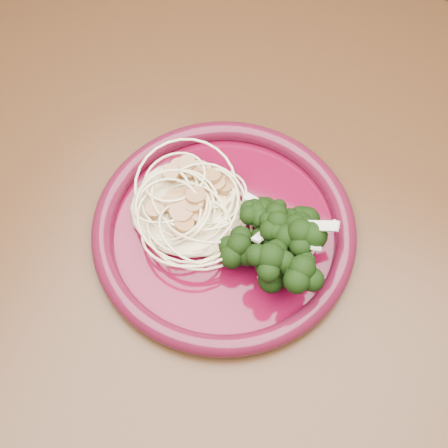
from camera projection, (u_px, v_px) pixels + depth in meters
dining_table at (184, 243)px, 0.73m from camera, size 1.20×0.80×0.75m
dinner_plate at (224, 229)px, 0.61m from camera, size 0.28×0.28×0.02m
spaghetti_pile at (186, 207)px, 0.61m from camera, size 0.12×0.11×0.03m
scallop_cluster at (185, 190)px, 0.59m from camera, size 0.11×0.11×0.04m
broccoli_pile at (273, 241)px, 0.58m from camera, size 0.10×0.15×0.05m
onion_garnish at (275, 224)px, 0.56m from camera, size 0.07×0.10×0.05m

